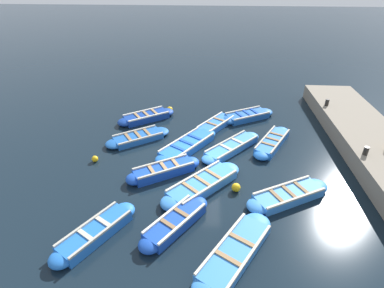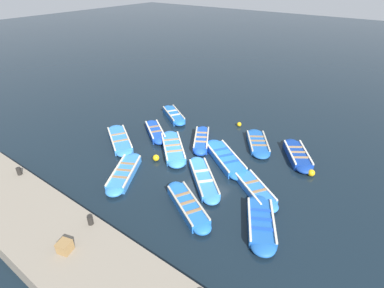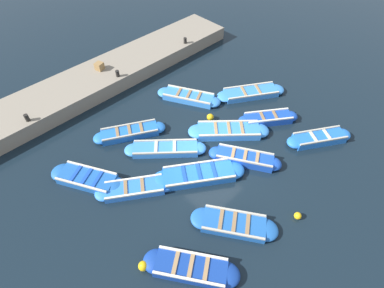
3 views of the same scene
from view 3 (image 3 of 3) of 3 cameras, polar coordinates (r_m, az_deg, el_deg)
ground_plane at (r=13.56m, az=3.69°, el=-2.47°), size 120.00×120.00×0.00m
boat_broadside at (r=11.65m, az=7.97°, el=-14.84°), size 3.23×2.62×0.35m
boat_stern_in at (r=10.87m, az=-0.23°, el=-22.54°), size 3.22×2.62×0.42m
boat_outer_right at (r=14.50m, az=6.98°, el=2.49°), size 3.34×3.49×0.41m
boat_drifting at (r=13.33m, az=-19.31°, el=-6.27°), size 3.35×2.42×0.39m
boat_far_corner at (r=13.69m, az=-5.09°, el=-0.96°), size 3.08×3.28×0.36m
boat_mid_row at (r=16.31m, az=-0.66°, el=8.94°), size 3.50×2.41×0.40m
boat_centre at (r=15.25m, az=23.03°, el=1.01°), size 2.31×3.09×0.43m
boat_near_quay at (r=12.71m, az=1.31°, el=-5.85°), size 3.01×3.81×0.40m
boat_end_of_row at (r=13.42m, az=9.98°, el=-2.70°), size 3.13×2.29×0.46m
boat_alongside at (r=14.62m, az=-11.75°, el=2.14°), size 2.32×3.39×0.40m
boat_bow_out at (r=15.48m, az=14.28°, el=4.72°), size 2.34×2.90×0.43m
boat_tucked at (r=16.92m, az=11.13°, el=9.54°), size 2.81×3.73×0.37m
boat_outer_left at (r=12.56m, az=-10.91°, el=-8.34°), size 2.43×3.09×0.35m
quay_wall at (r=18.23m, az=-15.62°, el=12.69°), size 2.85×16.59×0.80m
bollard_north at (r=19.62m, az=-1.31°, el=19.11°), size 0.20×0.20×0.35m
bollard_mid_north at (r=17.11m, az=-14.01°, el=12.90°), size 0.20×0.20×0.35m
bollard_mid_south at (r=15.85m, az=-28.95°, el=4.40°), size 0.20×0.20×0.35m
wooden_crate at (r=17.91m, az=-17.23°, el=13.97°), size 0.50×0.50×0.40m
buoy_orange_near at (r=11.02m, az=-9.27°, el=-21.95°), size 0.34×0.34×0.34m
buoy_yellow_far at (r=15.13m, az=3.49°, el=5.14°), size 0.34×0.34×0.34m
buoy_white_drifting at (r=12.38m, az=19.49°, el=-12.77°), size 0.28×0.28×0.28m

